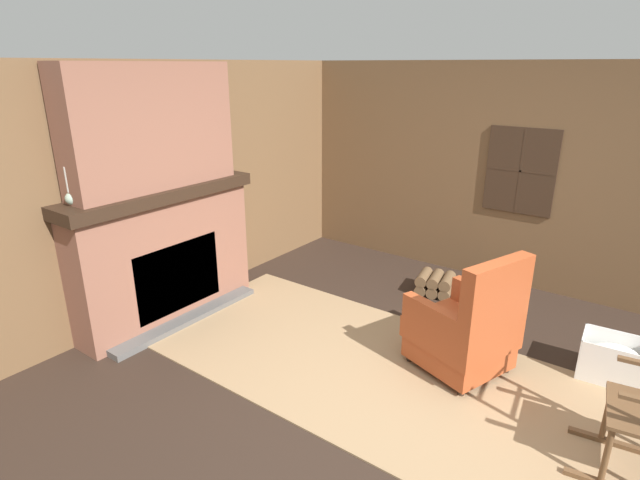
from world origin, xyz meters
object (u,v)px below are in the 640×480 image
object	(u,v)px
storage_case	(168,178)
armchair	(466,331)
laundry_basket	(615,360)
oil_lamp_vase	(72,192)
firewood_stack	(435,284)

from	to	relation	value
storage_case	armchair	bearing A→B (deg)	13.37
laundry_basket	oil_lamp_vase	distance (m)	4.44
oil_lamp_vase	firewood_stack	bearing A→B (deg)	54.96
storage_case	laundry_basket	bearing A→B (deg)	18.29
firewood_stack	oil_lamp_vase	size ratio (longest dim) A/B	1.40
firewood_stack	laundry_basket	world-z (taller)	laundry_basket
armchair	firewood_stack	bearing A→B (deg)	-37.50
laundry_basket	oil_lamp_vase	world-z (taller)	oil_lamp_vase
firewood_stack	storage_case	distance (m)	2.94
firewood_stack	laundry_basket	size ratio (longest dim) A/B	0.85
laundry_basket	storage_case	bearing A→B (deg)	-161.71
armchair	storage_case	xyz separation A→B (m)	(-2.71, -0.64, 0.98)
storage_case	firewood_stack	bearing A→B (deg)	43.70
armchair	oil_lamp_vase	size ratio (longest dim) A/B	3.30
firewood_stack	laundry_basket	distance (m)	1.88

